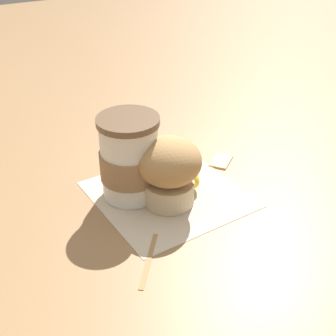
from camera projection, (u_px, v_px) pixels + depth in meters
name	position (u px, v px, depth m)	size (l,w,h in m)	color
ground_plane	(168.00, 195.00, 0.77)	(3.00, 3.00, 0.00)	#936D47
paper_napkin	(168.00, 194.00, 0.77)	(0.23, 0.23, 0.00)	beige
coffee_cup	(130.00, 159.00, 0.74)	(0.10, 0.10, 0.14)	white
muffin	(169.00, 169.00, 0.72)	(0.10, 0.10, 0.11)	beige
banana	(159.00, 167.00, 0.81)	(0.11, 0.16, 0.04)	yellow
sugar_packet	(221.00, 160.00, 0.86)	(0.05, 0.03, 0.01)	#E0B27F
wooden_stirrer	(149.00, 260.00, 0.64)	(0.11, 0.01, 0.00)	#9E7547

